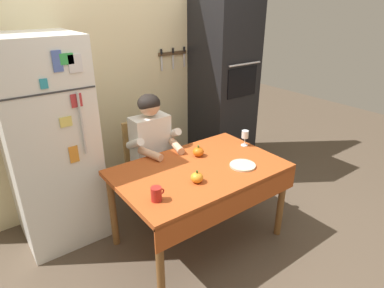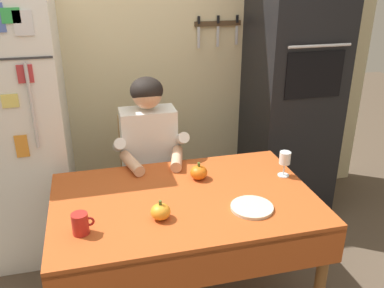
{
  "view_description": "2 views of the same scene",
  "coord_description": "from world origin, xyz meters",
  "px_view_note": "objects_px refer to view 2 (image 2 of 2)",
  "views": [
    {
      "loc": [
        -1.49,
        -1.8,
        2.03
      ],
      "look_at": [
        0.02,
        0.22,
        0.91
      ],
      "focal_mm": 30.51,
      "sensor_mm": 36.0,
      "label": 1
    },
    {
      "loc": [
        -0.43,
        -1.79,
        1.88
      ],
      "look_at": [
        0.07,
        0.21,
        1.0
      ],
      "focal_mm": 38.89,
      "sensor_mm": 36.0,
      "label": 2
    }
  ],
  "objects_px": {
    "wall_oven": "(292,85)",
    "chair_behind_person": "(148,173)",
    "coffee_mug": "(81,224)",
    "serving_tray": "(252,207)",
    "wine_glass": "(285,159)",
    "seated_person": "(151,155)",
    "pumpkin_medium": "(161,212)",
    "refrigerator": "(13,129)",
    "dining_table": "(185,212)",
    "pumpkin_large": "(199,172)"
  },
  "relations": [
    {
      "from": "wall_oven",
      "to": "chair_behind_person",
      "type": "height_order",
      "value": "wall_oven"
    },
    {
      "from": "coffee_mug",
      "to": "serving_tray",
      "type": "bearing_deg",
      "value": 0.38
    },
    {
      "from": "wine_glass",
      "to": "seated_person",
      "type": "bearing_deg",
      "value": 145.92
    },
    {
      "from": "pumpkin_medium",
      "to": "refrigerator",
      "type": "bearing_deg",
      "value": 127.39
    },
    {
      "from": "refrigerator",
      "to": "coffee_mug",
      "type": "height_order",
      "value": "refrigerator"
    },
    {
      "from": "dining_table",
      "to": "pumpkin_medium",
      "type": "xyz_separation_m",
      "value": [
        -0.16,
        -0.15,
        0.12
      ]
    },
    {
      "from": "wine_glass",
      "to": "chair_behind_person",
      "type": "bearing_deg",
      "value": 136.76
    },
    {
      "from": "chair_behind_person",
      "to": "pumpkin_large",
      "type": "bearing_deg",
      "value": -69.49
    },
    {
      "from": "pumpkin_large",
      "to": "serving_tray",
      "type": "xyz_separation_m",
      "value": [
        0.18,
        -0.38,
        -0.03
      ]
    },
    {
      "from": "pumpkin_large",
      "to": "pumpkin_medium",
      "type": "relative_size",
      "value": 1.01
    },
    {
      "from": "refrigerator",
      "to": "chair_behind_person",
      "type": "relative_size",
      "value": 1.94
    },
    {
      "from": "refrigerator",
      "to": "serving_tray",
      "type": "relative_size",
      "value": 8.23
    },
    {
      "from": "dining_table",
      "to": "serving_tray",
      "type": "height_order",
      "value": "serving_tray"
    },
    {
      "from": "refrigerator",
      "to": "pumpkin_medium",
      "type": "xyz_separation_m",
      "value": [
        0.79,
        -1.04,
        -0.12
      ]
    },
    {
      "from": "seated_person",
      "to": "pumpkin_medium",
      "type": "distance_m",
      "value": 0.76
    },
    {
      "from": "wall_oven",
      "to": "dining_table",
      "type": "relative_size",
      "value": 1.5
    },
    {
      "from": "pumpkin_medium",
      "to": "serving_tray",
      "type": "distance_m",
      "value": 0.47
    },
    {
      "from": "wall_oven",
      "to": "pumpkin_medium",
      "type": "xyz_separation_m",
      "value": [
        -1.21,
        -1.08,
        -0.27
      ]
    },
    {
      "from": "wall_oven",
      "to": "pumpkin_large",
      "type": "distance_m",
      "value": 1.2
    },
    {
      "from": "seated_person",
      "to": "dining_table",
      "type": "bearing_deg",
      "value": -81.46
    },
    {
      "from": "chair_behind_person",
      "to": "pumpkin_large",
      "type": "height_order",
      "value": "chair_behind_person"
    },
    {
      "from": "wall_oven",
      "to": "coffee_mug",
      "type": "xyz_separation_m",
      "value": [
        -1.59,
        -1.1,
        -0.26
      ]
    },
    {
      "from": "chair_behind_person",
      "to": "wine_glass",
      "type": "xyz_separation_m",
      "value": [
        0.72,
        -0.67,
        0.33
      ]
    },
    {
      "from": "refrigerator",
      "to": "seated_person",
      "type": "bearing_deg",
      "value": -18.0
    },
    {
      "from": "refrigerator",
      "to": "serving_tray",
      "type": "distance_m",
      "value": 1.65
    },
    {
      "from": "dining_table",
      "to": "seated_person",
      "type": "distance_m",
      "value": 0.62
    },
    {
      "from": "pumpkin_large",
      "to": "pumpkin_medium",
      "type": "height_order",
      "value": "pumpkin_large"
    },
    {
      "from": "refrigerator",
      "to": "dining_table",
      "type": "xyz_separation_m",
      "value": [
        0.95,
        -0.88,
        -0.24
      ]
    },
    {
      "from": "seated_person",
      "to": "pumpkin_large",
      "type": "bearing_deg",
      "value": -61.15
    },
    {
      "from": "wall_oven",
      "to": "wine_glass",
      "type": "relative_size",
      "value": 13.74
    },
    {
      "from": "coffee_mug",
      "to": "pumpkin_large",
      "type": "height_order",
      "value": "coffee_mug"
    },
    {
      "from": "pumpkin_large",
      "to": "pumpkin_medium",
      "type": "bearing_deg",
      "value": -128.94
    },
    {
      "from": "pumpkin_large",
      "to": "serving_tray",
      "type": "height_order",
      "value": "pumpkin_large"
    },
    {
      "from": "pumpkin_medium",
      "to": "seated_person",
      "type": "bearing_deg",
      "value": 84.88
    },
    {
      "from": "seated_person",
      "to": "serving_tray",
      "type": "height_order",
      "value": "seated_person"
    },
    {
      "from": "pumpkin_large",
      "to": "refrigerator",
      "type": "bearing_deg",
      "value": 147.83
    },
    {
      "from": "chair_behind_person",
      "to": "wine_glass",
      "type": "bearing_deg",
      "value": -43.24
    },
    {
      "from": "wall_oven",
      "to": "serving_tray",
      "type": "bearing_deg",
      "value": -124.0
    },
    {
      "from": "seated_person",
      "to": "coffee_mug",
      "type": "relative_size",
      "value": 11.9
    },
    {
      "from": "wine_glass",
      "to": "wall_oven",
      "type": "bearing_deg",
      "value": 62.12
    },
    {
      "from": "serving_tray",
      "to": "chair_behind_person",
      "type": "bearing_deg",
      "value": 112.41
    },
    {
      "from": "refrigerator",
      "to": "wine_glass",
      "type": "relative_size",
      "value": 11.78
    },
    {
      "from": "wine_glass",
      "to": "pumpkin_medium",
      "type": "height_order",
      "value": "wine_glass"
    },
    {
      "from": "dining_table",
      "to": "seated_person",
      "type": "relative_size",
      "value": 1.12
    },
    {
      "from": "refrigerator",
      "to": "wine_glass",
      "type": "height_order",
      "value": "refrigerator"
    },
    {
      "from": "serving_tray",
      "to": "dining_table",
      "type": "bearing_deg",
      "value": 150.3
    },
    {
      "from": "wine_glass",
      "to": "dining_table",
      "type": "bearing_deg",
      "value": -169.17
    },
    {
      "from": "refrigerator",
      "to": "coffee_mug",
      "type": "distance_m",
      "value": 1.15
    },
    {
      "from": "refrigerator",
      "to": "pumpkin_large",
      "type": "height_order",
      "value": "refrigerator"
    },
    {
      "from": "chair_behind_person",
      "to": "coffee_mug",
      "type": "xyz_separation_m",
      "value": [
        -0.45,
        -0.97,
        0.28
      ]
    }
  ]
}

